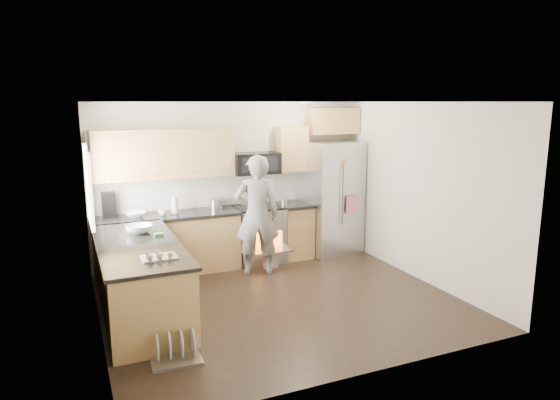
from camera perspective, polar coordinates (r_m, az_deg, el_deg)
name	(u,v)px	position (r m, az deg, el deg)	size (l,w,h in m)	color
ground	(280,301)	(6.77, -0.03, -11.42)	(4.50, 4.50, 0.00)	black
room_shell	(277,176)	(6.32, -0.40, 2.75)	(4.54, 4.04, 2.62)	silver
back_cabinet_run	(201,208)	(7.89, -9.03, -0.93)	(4.45, 0.64, 2.50)	#B68048
peninsula	(140,280)	(6.40, -15.67, -8.77)	(0.96, 2.36, 1.03)	#B68048
stove_range	(258,221)	(8.18, -2.48, -2.44)	(0.76, 0.97, 1.79)	#B7B7BC
refrigerator	(330,197)	(8.68, 5.78, 0.29)	(1.06, 0.89, 1.94)	#B7B7BC
person	(257,215)	(7.54, -2.64, -1.73)	(0.67, 0.44, 1.84)	gray
dish_rack	(176,352)	(5.43, -11.84, -16.69)	(0.53, 0.43, 0.31)	#B7B7BC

